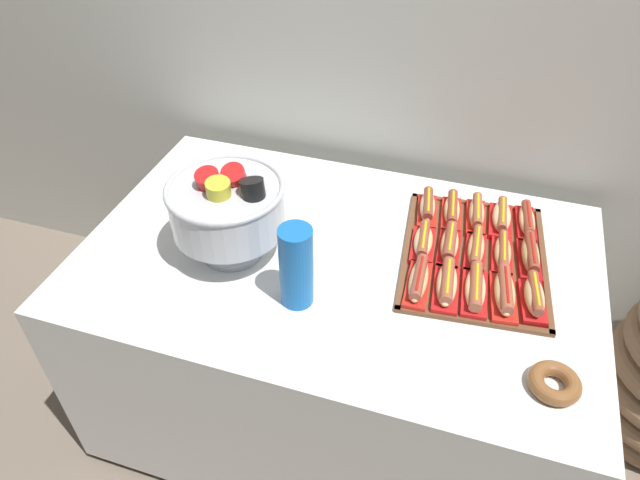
# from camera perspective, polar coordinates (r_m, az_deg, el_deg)

# --- Properties ---
(ground_plane) EXTENTS (10.00, 10.00, 0.00)m
(ground_plane) POSITION_cam_1_polar(r_m,az_deg,el_deg) (2.25, 1.35, -15.94)
(ground_plane) COLOR #7A6B5B
(buffet_table) EXTENTS (1.49, 0.95, 0.76)m
(buffet_table) POSITION_cam_1_polar(r_m,az_deg,el_deg) (1.93, 1.54, -9.42)
(buffet_table) COLOR white
(buffet_table) RESTS_ON ground_plane
(serving_tray) EXTENTS (0.45, 0.56, 0.01)m
(serving_tray) POSITION_cam_1_polar(r_m,az_deg,el_deg) (1.72, 15.11, -1.60)
(serving_tray) COLOR brown
(serving_tray) RESTS_ON buffet_table
(hot_dog_0) EXTENTS (0.07, 0.19, 0.06)m
(hot_dog_0) POSITION_cam_1_polar(r_m,az_deg,el_deg) (1.57, 9.78, -4.03)
(hot_dog_0) COLOR red
(hot_dog_0) RESTS_ON serving_tray
(hot_dog_1) EXTENTS (0.08, 0.19, 0.06)m
(hot_dog_1) POSITION_cam_1_polar(r_m,az_deg,el_deg) (1.57, 12.52, -4.35)
(hot_dog_1) COLOR red
(hot_dog_1) RESTS_ON serving_tray
(hot_dog_2) EXTENTS (0.08, 0.18, 0.06)m
(hot_dog_2) POSITION_cam_1_polar(r_m,az_deg,el_deg) (1.58, 15.21, -4.77)
(hot_dog_2) COLOR red
(hot_dog_2) RESTS_ON serving_tray
(hot_dog_3) EXTENTS (0.09, 0.19, 0.06)m
(hot_dog_3) POSITION_cam_1_polar(r_m,az_deg,el_deg) (1.58, 17.91, -5.04)
(hot_dog_3) COLOR red
(hot_dog_3) RESTS_ON serving_tray
(hot_dog_4) EXTENTS (0.08, 0.16, 0.06)m
(hot_dog_4) POSITION_cam_1_polar(r_m,az_deg,el_deg) (1.60, 20.56, -5.37)
(hot_dog_4) COLOR red
(hot_dog_4) RESTS_ON serving_tray
(hot_dog_5) EXTENTS (0.08, 0.16, 0.06)m
(hot_dog_5) POSITION_cam_1_polar(r_m,az_deg,el_deg) (1.69, 10.25, -0.20)
(hot_dog_5) COLOR red
(hot_dog_5) RESTS_ON serving_tray
(hot_dog_6) EXTENTS (0.07, 0.17, 0.06)m
(hot_dog_6) POSITION_cam_1_polar(r_m,az_deg,el_deg) (1.69, 12.78, -0.46)
(hot_dog_6) COLOR #B21414
(hot_dog_6) RESTS_ON serving_tray
(hot_dog_7) EXTENTS (0.06, 0.17, 0.06)m
(hot_dog_7) POSITION_cam_1_polar(r_m,az_deg,el_deg) (1.70, 15.28, -0.86)
(hot_dog_7) COLOR red
(hot_dog_7) RESTS_ON serving_tray
(hot_dog_8) EXTENTS (0.07, 0.17, 0.05)m
(hot_dog_8) POSITION_cam_1_polar(r_m,az_deg,el_deg) (1.71, 17.74, -1.25)
(hot_dog_8) COLOR red
(hot_dog_8) RESTS_ON serving_tray
(hot_dog_9) EXTENTS (0.08, 0.18, 0.06)m
(hot_dog_9) POSITION_cam_1_polar(r_m,az_deg,el_deg) (1.72, 20.23, -1.47)
(hot_dog_9) COLOR #B21414
(hot_dog_9) RESTS_ON serving_tray
(hot_dog_10) EXTENTS (0.08, 0.17, 0.06)m
(hot_dog_10) POSITION_cam_1_polar(r_m,az_deg,el_deg) (1.82, 10.67, 3.22)
(hot_dog_10) COLOR red
(hot_dog_10) RESTS_ON serving_tray
(hot_dog_11) EXTENTS (0.08, 0.17, 0.06)m
(hot_dog_11) POSITION_cam_1_polar(r_m,az_deg,el_deg) (1.82, 13.00, 2.85)
(hot_dog_11) COLOR red
(hot_dog_11) RESTS_ON serving_tray
(hot_dog_12) EXTENTS (0.07, 0.18, 0.06)m
(hot_dog_12) POSITION_cam_1_polar(r_m,az_deg,el_deg) (1.83, 15.34, 2.54)
(hot_dog_12) COLOR red
(hot_dog_12) RESTS_ON serving_tray
(hot_dog_13) EXTENTS (0.08, 0.17, 0.06)m
(hot_dog_13) POSITION_cam_1_polar(r_m,az_deg,el_deg) (1.84, 17.63, 2.15)
(hot_dog_13) COLOR red
(hot_dog_13) RESTS_ON serving_tray
(hot_dog_14) EXTENTS (0.07, 0.18, 0.06)m
(hot_dog_14) POSITION_cam_1_polar(r_m,az_deg,el_deg) (1.85, 19.91, 1.79)
(hot_dog_14) COLOR #B21414
(hot_dog_14) RESTS_ON serving_tray
(punch_bowl) EXTENTS (0.33, 0.33, 0.28)m
(punch_bowl) POSITION_cam_1_polar(r_m,az_deg,el_deg) (1.60, -9.20, 3.35)
(punch_bowl) COLOR silver
(punch_bowl) RESTS_ON buffet_table
(cup_stack) EXTENTS (0.09, 0.09, 0.24)m
(cup_stack) POSITION_cam_1_polar(r_m,az_deg,el_deg) (1.46, -2.38, -2.67)
(cup_stack) COLOR blue
(cup_stack) RESTS_ON buffet_table
(donut) EXTENTS (0.12, 0.12, 0.04)m
(donut) POSITION_cam_1_polar(r_m,az_deg,el_deg) (1.45, 22.35, -13.05)
(donut) COLOR brown
(donut) RESTS_ON buffet_table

